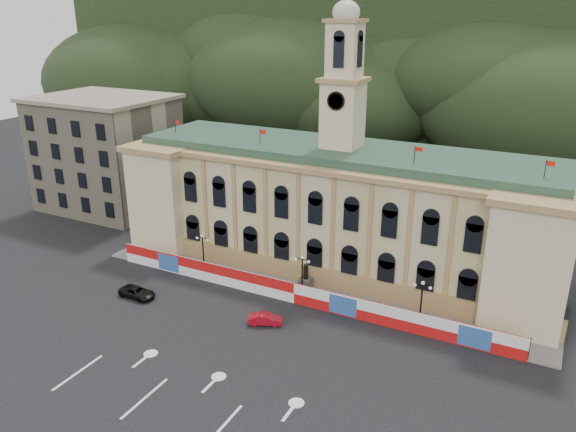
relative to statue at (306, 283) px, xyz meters
The scene contains 13 objects.
ground 18.04m from the statue, 90.00° to the right, with size 260.00×260.00×0.00m, color black.
lane_markings 23.03m from the statue, 90.00° to the right, with size 26.00×10.00×0.02m, color white, non-canonical shape.
hill_ridge 105.59m from the statue, 89.98° to the left, with size 230.00×80.00×64.00m.
city_hall 11.71m from the statue, 90.00° to the left, with size 56.20×17.60×37.10m.
side_building_left 45.63m from the statue, 163.26° to the left, with size 21.00×17.00×18.60m.
hoarding_fence 2.93m from the statue, 88.90° to the right, with size 50.00×0.44×2.50m.
pavement 1.13m from the statue, 90.00° to the right, with size 56.00×5.50×0.16m, color slate.
statue is the anchor object (origin of this frame).
lamp_left 14.16m from the statue, behind, with size 1.96×0.44×5.15m.
lamp_center 2.14m from the statue, 90.00° to the right, with size 1.96×0.44×5.15m.
lamp_right 14.16m from the statue, ahead, with size 1.96×0.44×5.15m.
red_sedan 8.62m from the statue, 94.58° to the right, with size 3.90×2.71×1.22m, color #9D0B18.
black_suv 19.83m from the statue, 148.93° to the right, with size 4.60×2.21×1.26m, color black.
Camera 1 is at (25.53, -36.00, 31.83)m, focal length 35.00 mm.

